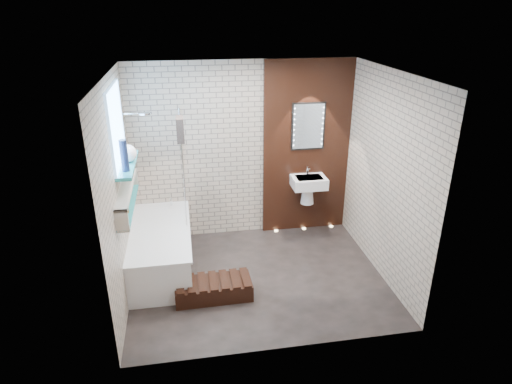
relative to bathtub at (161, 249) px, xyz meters
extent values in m
plane|color=black|center=(1.22, -0.45, -0.29)|extent=(3.20, 3.20, 0.00)
cube|color=#B6A290|center=(1.22, 0.85, 1.01)|extent=(3.20, 0.04, 2.60)
cube|color=#B6A290|center=(1.22, -1.75, 1.01)|extent=(3.20, 0.04, 2.60)
cube|color=#B6A290|center=(-0.38, -0.45, 1.01)|extent=(0.04, 2.60, 2.60)
cube|color=#B6A290|center=(2.82, -0.45, 1.01)|extent=(0.04, 2.60, 2.60)
plane|color=white|center=(1.22, -0.45, 2.31)|extent=(3.20, 3.20, 0.00)
cube|color=black|center=(2.17, 0.82, 1.01)|extent=(1.30, 0.06, 2.60)
cube|color=#7FADE0|center=(-0.36, -0.10, 1.71)|extent=(0.03, 1.00, 0.90)
cube|color=teal|center=(-0.29, -0.10, 1.24)|extent=(0.18, 1.00, 0.04)
cube|color=teal|center=(-0.31, -0.30, 0.79)|extent=(0.14, 1.30, 0.03)
cube|color=#B2A899|center=(-0.31, -0.30, 1.02)|extent=(0.14, 1.30, 0.03)
cube|color=#B2A899|center=(-0.31, -0.94, 0.91)|extent=(0.14, 0.03, 0.26)
cube|color=#B2A899|center=(-0.31, 0.33, 0.91)|extent=(0.14, 0.03, 0.26)
cube|color=white|center=(0.00, 0.00, -0.02)|extent=(0.75, 1.70, 0.55)
cube|color=white|center=(0.00, 0.00, 0.27)|extent=(0.79, 1.74, 0.03)
cylinder|color=silver|center=(0.15, 0.73, 0.35)|extent=(0.04, 0.04, 0.12)
cube|color=white|center=(0.35, 0.44, 0.99)|extent=(0.01, 0.78, 1.40)
cube|color=black|center=(0.35, 0.19, 1.56)|extent=(0.09, 0.24, 0.31)
cylinder|color=silver|center=(-0.08, 0.50, 1.71)|extent=(0.18, 0.18, 0.02)
cube|color=white|center=(2.17, 0.61, 0.56)|extent=(0.50, 0.36, 0.16)
cone|color=white|center=(2.17, 0.66, 0.34)|extent=(0.20, 0.20, 0.28)
cylinder|color=silver|center=(2.17, 0.71, 0.71)|extent=(0.03, 0.03, 0.14)
cube|color=black|center=(2.17, 0.78, 1.36)|extent=(0.50, 0.02, 0.70)
cube|color=silver|center=(2.17, 0.77, 1.36)|extent=(0.45, 0.01, 0.65)
cube|color=black|center=(0.62, -0.75, -0.19)|extent=(0.92, 0.42, 0.20)
cylinder|color=#985617|center=(-0.31, -0.53, 0.86)|extent=(0.05, 0.05, 0.10)
cylinder|color=maroon|center=(-0.31, -0.72, 0.88)|extent=(0.06, 0.06, 0.14)
sphere|color=white|center=(-0.28, -0.06, 1.36)|extent=(0.21, 0.21, 0.21)
cylinder|color=#16203D|center=(-0.28, -0.37, 1.44)|extent=(0.09, 0.09, 0.36)
cylinder|color=#FFD899|center=(1.72, 0.75, -0.29)|extent=(0.06, 0.06, 0.01)
cylinder|color=#FFD899|center=(2.17, 0.75, -0.29)|extent=(0.06, 0.06, 0.01)
cylinder|color=#FFD899|center=(2.62, 0.75, -0.29)|extent=(0.06, 0.06, 0.01)
camera|label=1|loc=(0.38, -5.21, 3.01)|focal=30.97mm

